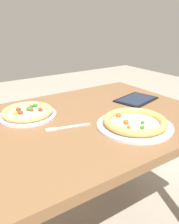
# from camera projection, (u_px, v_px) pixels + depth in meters

# --- Properties ---
(dining_table) EXTENTS (1.28, 0.89, 0.75)m
(dining_table) POSITION_uv_depth(u_px,v_px,m) (80.00, 139.00, 1.19)
(dining_table) COLOR brown
(dining_table) RESTS_ON ground
(pizza_near) EXTENTS (0.34, 0.34, 0.05)m
(pizza_near) POSITION_uv_depth(u_px,v_px,m) (135.00, 123.00, 1.06)
(pizza_near) COLOR #B7B7BC
(pizza_near) RESTS_ON dining_table
(pizza_far) EXTENTS (0.28, 0.28, 0.04)m
(pizza_far) POSITION_uv_depth(u_px,v_px,m) (28.00, 113.00, 1.18)
(pizza_far) COLOR #B7B7BC
(pizza_far) RESTS_ON dining_table
(fork) EXTENTS (0.20, 0.07, 0.00)m
(fork) POSITION_uv_depth(u_px,v_px,m) (66.00, 127.00, 1.06)
(fork) COLOR silver
(fork) RESTS_ON dining_table
(tablet) EXTENTS (0.27, 0.22, 0.01)m
(tablet) POSITION_uv_depth(u_px,v_px,m) (136.00, 99.00, 1.42)
(tablet) COLOR black
(tablet) RESTS_ON dining_table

